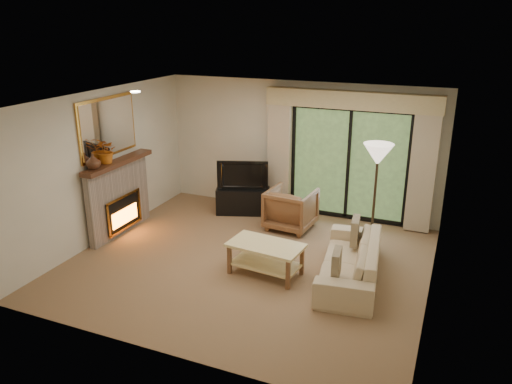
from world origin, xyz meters
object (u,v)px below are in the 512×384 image
at_px(media_console, 243,200).
at_px(coffee_table, 266,259).
at_px(armchair, 291,209).
at_px(sofa, 350,260).

bearing_deg(media_console, coffee_table, -77.95).
xyz_separation_m(media_console, armchair, (1.14, -0.38, 0.12)).
relative_size(media_console, coffee_table, 0.94).
bearing_deg(coffee_table, armchair, 102.73).
xyz_separation_m(armchair, sofa, (1.44, -1.46, -0.08)).
bearing_deg(armchair, sofa, 139.30).
bearing_deg(armchair, media_console, -13.68).
distance_m(armchair, sofa, 2.05).
height_order(media_console, coffee_table, media_console).
xyz_separation_m(media_console, coffee_table, (1.36, -2.20, -0.01)).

